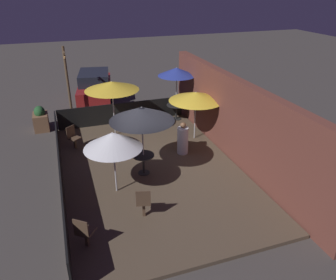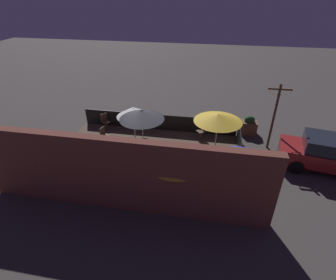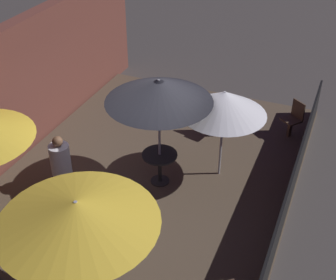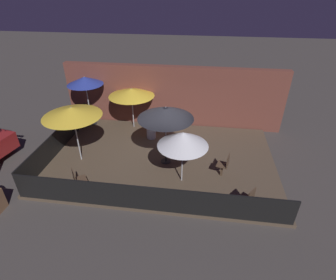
# 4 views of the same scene
# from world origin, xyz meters

# --- Properties ---
(ground_plane) EXTENTS (60.00, 60.00, 0.00)m
(ground_plane) POSITION_xyz_m (0.00, 0.00, 0.00)
(ground_plane) COLOR #423D3A
(patio_deck) EXTENTS (9.12, 6.04, 0.12)m
(patio_deck) POSITION_xyz_m (0.00, 0.00, 0.06)
(patio_deck) COLOR brown
(patio_deck) RESTS_ON ground_plane
(building_wall) EXTENTS (10.72, 0.36, 3.05)m
(building_wall) POSITION_xyz_m (0.00, 3.25, 1.53)
(building_wall) COLOR brown
(building_wall) RESTS_ON ground_plane
(fence_front) EXTENTS (8.92, 0.05, 0.95)m
(fence_front) POSITION_xyz_m (0.00, -2.97, 0.59)
(fence_front) COLOR black
(fence_front) RESTS_ON patio_deck
(fence_side_left) EXTENTS (0.05, 5.84, 0.95)m
(fence_side_left) POSITION_xyz_m (-4.52, 0.00, 0.59)
(fence_side_left) COLOR black
(fence_side_left) RESTS_ON patio_deck
(patio_umbrella_0) EXTENTS (1.71, 1.71, 2.48)m
(patio_umbrella_0) POSITION_xyz_m (-4.09, 2.48, 2.41)
(patio_umbrella_0) COLOR #B2B2B7
(patio_umbrella_0) RESTS_ON patio_deck
(patio_umbrella_1) EXTENTS (2.11, 2.11, 2.42)m
(patio_umbrella_1) POSITION_xyz_m (0.18, -0.28, 2.31)
(patio_umbrella_1) COLOR #B2B2B7
(patio_umbrella_1) RESTS_ON patio_deck
(patio_umbrella_2) EXTENTS (2.18, 2.18, 2.01)m
(patio_umbrella_2) POSITION_xyz_m (-1.86, 2.48, 1.95)
(patio_umbrella_2) COLOR #B2B2B7
(patio_umbrella_2) RESTS_ON patio_deck
(patio_umbrella_3) EXTENTS (2.21, 2.21, 2.34)m
(patio_umbrella_3) POSITION_xyz_m (-3.30, -0.61, 2.28)
(patio_umbrella_3) COLOR #B2B2B7
(patio_umbrella_3) RESTS_ON patio_deck
(patio_umbrella_4) EXTENTS (1.76, 1.76, 2.02)m
(patio_umbrella_4) POSITION_xyz_m (0.92, -1.37, 1.89)
(patio_umbrella_4) COLOR #B2B2B7
(patio_umbrella_4) RESTS_ON patio_deck
(dining_table_0) EXTENTS (0.91, 0.91, 0.73)m
(dining_table_0) POSITION_xyz_m (-4.09, 2.48, 0.70)
(dining_table_0) COLOR black
(dining_table_0) RESTS_ON patio_deck
(dining_table_1) EXTENTS (0.74, 0.74, 0.71)m
(dining_table_1) POSITION_xyz_m (0.18, -0.28, 0.68)
(dining_table_1) COLOR black
(dining_table_1) RESTS_ON patio_deck
(patio_chair_0) EXTENTS (0.56, 0.56, 0.90)m
(patio_chair_0) POSITION_xyz_m (-2.56, -2.39, 0.61)
(patio_chair_0) COLOR #4C3828
(patio_chair_0) RESTS_ON patio_deck
(patio_chair_1) EXTENTS (0.49, 0.49, 0.95)m
(patio_chair_1) POSITION_xyz_m (2.45, -0.89, 0.65)
(patio_chair_1) COLOR #4C3828
(patio_chair_1) RESTS_ON patio_deck
(patio_chair_2) EXTENTS (0.56, 0.56, 0.91)m
(patio_chair_2) POSITION_xyz_m (3.09, -2.55, 0.61)
(patio_chair_2) COLOR #4C3828
(patio_chair_2) RESTS_ON patio_deck
(patron_0) EXTENTS (0.54, 0.54, 1.27)m
(patron_0) POSITION_xyz_m (-0.77, 1.52, 0.68)
(patron_0) COLOR silver
(patron_0) RESTS_ON patio_deck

